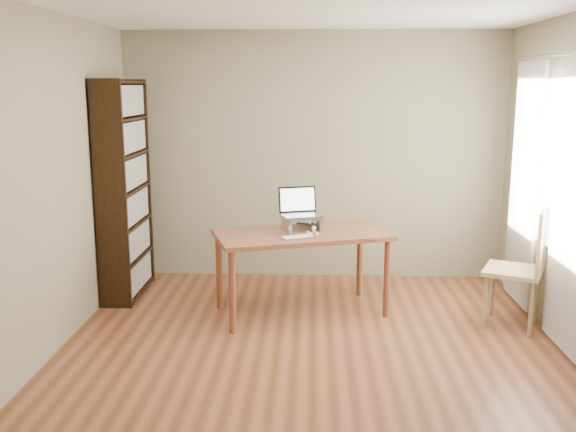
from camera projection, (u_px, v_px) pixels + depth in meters
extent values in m
cube|color=#582E17|center=(313.00, 362.00, 4.83)|extent=(4.00, 4.50, 0.02)
cube|color=#887E5B|center=(314.00, 157.00, 6.78)|extent=(4.00, 0.02, 2.60)
cube|color=#887E5B|center=(315.00, 290.00, 2.36)|extent=(4.00, 0.02, 2.60)
cube|color=#887E5B|center=(37.00, 189.00, 4.64)|extent=(0.02, 4.50, 2.60)
cube|color=white|center=(555.00, 165.00, 5.26)|extent=(0.01, 1.80, 1.40)
cube|color=black|center=(110.00, 197.00, 5.78)|extent=(0.30, 0.04, 2.10)
cube|color=black|center=(136.00, 183.00, 6.63)|extent=(0.30, 0.04, 2.10)
cube|color=black|center=(110.00, 189.00, 6.21)|extent=(0.02, 0.90, 2.10)
cube|color=black|center=(129.00, 290.00, 6.41)|extent=(0.30, 0.84, 0.02)
cube|color=black|center=(131.00, 274.00, 6.37)|extent=(0.20, 0.78, 0.28)
cube|color=black|center=(127.00, 257.00, 6.34)|extent=(0.30, 0.84, 0.03)
cube|color=black|center=(129.00, 241.00, 6.31)|extent=(0.20, 0.78, 0.28)
cube|color=black|center=(126.00, 224.00, 6.27)|extent=(0.30, 0.84, 0.02)
cube|color=black|center=(128.00, 207.00, 6.24)|extent=(0.20, 0.78, 0.28)
cube|color=black|center=(124.00, 190.00, 6.21)|extent=(0.30, 0.84, 0.02)
cube|color=black|center=(126.00, 172.00, 6.17)|extent=(0.20, 0.78, 0.28)
cube|color=black|center=(122.00, 154.00, 6.14)|extent=(0.30, 0.84, 0.02)
cube|color=black|center=(124.00, 137.00, 6.10)|extent=(0.20, 0.78, 0.28)
cube|color=black|center=(120.00, 119.00, 6.07)|extent=(0.30, 0.84, 0.02)
cube|color=black|center=(122.00, 100.00, 6.03)|extent=(0.20, 0.78, 0.28)
cube|color=black|center=(118.00, 82.00, 6.00)|extent=(0.30, 0.84, 0.03)
cube|color=silver|center=(572.00, 207.00, 4.77)|extent=(0.03, 0.70, 2.20)
cube|color=silver|center=(524.00, 185.00, 5.85)|extent=(0.03, 0.70, 2.20)
cylinder|color=silver|center=(557.00, 54.00, 5.08)|extent=(0.03, 1.90, 0.03)
cube|color=brown|center=(302.00, 235.00, 5.73)|extent=(1.68, 1.19, 0.04)
cylinder|color=brown|center=(229.00, 265.00, 6.14)|extent=(0.06, 0.06, 0.71)
cylinder|color=brown|center=(375.00, 266.00, 6.09)|extent=(0.06, 0.06, 0.71)
cylinder|color=brown|center=(220.00, 285.00, 5.52)|extent=(0.06, 0.06, 0.71)
cylinder|color=brown|center=(382.00, 287.00, 5.46)|extent=(0.06, 0.06, 0.71)
cube|color=silver|center=(286.00, 224.00, 5.80)|extent=(0.03, 0.25, 0.12)
cube|color=silver|center=(318.00, 224.00, 5.78)|extent=(0.03, 0.25, 0.12)
cube|color=silver|center=(302.00, 217.00, 5.78)|extent=(0.32, 0.25, 0.01)
cube|color=silver|center=(302.00, 215.00, 5.77)|extent=(0.41, 0.34, 0.02)
cube|color=black|center=(302.00, 199.00, 5.89)|extent=(0.35, 0.16, 0.23)
cube|color=white|center=(302.00, 199.00, 5.88)|extent=(0.32, 0.14, 0.20)
cube|color=silver|center=(298.00, 237.00, 5.51)|extent=(0.31, 0.23, 0.02)
cube|color=white|center=(298.00, 236.00, 5.51)|extent=(0.28, 0.21, 0.00)
cylinder|color=#54321C|center=(374.00, 239.00, 5.45)|extent=(0.09, 0.09, 0.01)
ellipsoid|color=#453D36|center=(305.00, 223.00, 5.82)|extent=(0.15, 0.34, 0.12)
ellipsoid|color=#453D36|center=(306.00, 221.00, 5.93)|extent=(0.14, 0.14, 0.11)
ellipsoid|color=#453D36|center=(305.00, 226.00, 5.63)|extent=(0.09, 0.09, 0.08)
ellipsoid|color=white|center=(305.00, 229.00, 5.67)|extent=(0.08, 0.08, 0.07)
sphere|color=white|center=(305.00, 228.00, 5.60)|extent=(0.04, 0.04, 0.04)
cone|color=#453D36|center=(302.00, 222.00, 5.63)|extent=(0.03, 0.04, 0.04)
cone|color=#453D36|center=(308.00, 222.00, 5.63)|extent=(0.03, 0.04, 0.04)
cylinder|color=white|center=(302.00, 233.00, 5.63)|extent=(0.03, 0.08, 0.03)
cylinder|color=white|center=(309.00, 233.00, 5.63)|extent=(0.03, 0.08, 0.03)
cylinder|color=#453D36|center=(315.00, 225.00, 5.95)|extent=(0.12, 0.19, 0.03)
cube|color=tan|center=(513.00, 271.00, 5.45)|extent=(0.61, 0.61, 0.04)
cylinder|color=tan|center=(495.00, 305.00, 5.33)|extent=(0.04, 0.04, 0.49)
cylinder|color=tan|center=(540.00, 306.00, 5.31)|extent=(0.04, 0.04, 0.49)
cylinder|color=tan|center=(484.00, 291.00, 5.69)|extent=(0.04, 0.04, 0.49)
cylinder|color=tan|center=(526.00, 292.00, 5.68)|extent=(0.04, 0.04, 0.49)
cube|color=tan|center=(540.00, 240.00, 5.39)|extent=(0.21, 0.41, 0.54)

